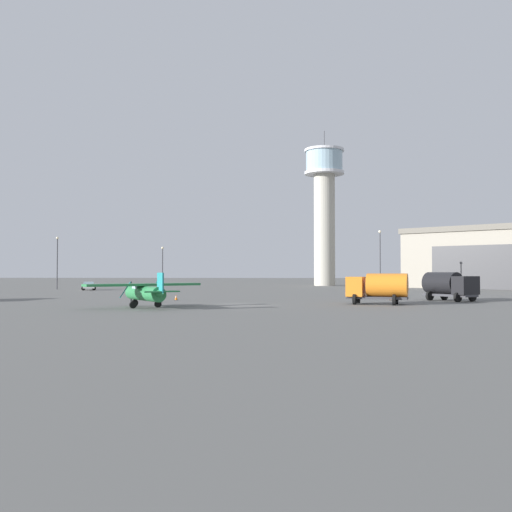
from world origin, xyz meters
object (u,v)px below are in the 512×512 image
light_post_centre (380,255)px  traffic_cone_near_right (160,299)px  truck_fuel_tanker_black (449,285)px  car_white (89,286)px  control_tower (324,202)px  traffic_cone_near_left (176,297)px  airplane_green (145,291)px  traffic_cone_mid_apron (391,297)px  light_post_north (57,258)px  light_post_east (162,263)px  truck_fuel_tanker_orange (378,287)px

light_post_centre → traffic_cone_near_right: (-28.07, -37.18, -5.49)m
truck_fuel_tanker_black → car_white: bearing=-156.4°
control_tower → traffic_cone_near_left: control_tower is taller
airplane_green → traffic_cone_near_left: bearing=-36.0°
airplane_green → truck_fuel_tanker_black: truck_fuel_tanker_black is taller
traffic_cone_near_right → light_post_centre: bearing=53.0°
control_tower → traffic_cone_mid_apron: control_tower is taller
light_post_north → truck_fuel_tanker_black: bearing=-30.7°
traffic_cone_near_left → traffic_cone_mid_apron: bearing=2.8°
light_post_east → light_post_north: size_ratio=0.83×
truck_fuel_tanker_orange → traffic_cone_mid_apron: bearing=-92.3°
light_post_east → traffic_cone_mid_apron: (33.48, -37.68, -4.22)m
light_post_east → traffic_cone_near_left: bearing=-75.2°
traffic_cone_near_right → light_post_east: bearing=102.4°
light_post_east → light_post_centre: light_post_centre is taller
airplane_green → truck_fuel_tanker_orange: size_ratio=1.53×
truck_fuel_tanker_orange → traffic_cone_mid_apron: 8.19m
truck_fuel_tanker_orange → light_post_centre: light_post_centre is taller
light_post_centre → traffic_cone_near_left: light_post_centre is taller
truck_fuel_tanker_black → car_white: size_ratio=1.28×
car_white → light_post_north: 8.40m
control_tower → traffic_cone_near_right: control_tower is taller
control_tower → car_white: size_ratio=7.20×
truck_fuel_tanker_black → light_post_centre: (-1.82, 33.00, 4.10)m
truck_fuel_tanker_orange → light_post_centre: (6.64, 39.61, 4.14)m
light_post_east → light_post_north: bearing=-163.1°
traffic_cone_near_right → traffic_cone_mid_apron: (24.03, 5.22, 0.04)m
truck_fuel_tanker_black → truck_fuel_tanker_orange: (-8.46, -6.60, -0.04)m
car_white → traffic_cone_near_right: bearing=9.8°
traffic_cone_mid_apron → light_post_north: bearing=147.3°
truck_fuel_tanker_orange → light_post_east: bearing=-39.2°
car_white → traffic_cone_near_right: (20.01, -35.04, -0.45)m
truck_fuel_tanker_black → light_post_north: size_ratio=0.66×
airplane_green → truck_fuel_tanker_orange: bearing=-108.7°
truck_fuel_tanker_orange → traffic_cone_near_left: size_ratio=9.94×
traffic_cone_near_left → truck_fuel_tanker_black: bearing=0.1°
truck_fuel_tanker_orange → traffic_cone_mid_apron: truck_fuel_tanker_orange is taller
light_post_north → traffic_cone_near_right: bearing=-54.9°
traffic_cone_near_left → light_post_north: bearing=129.1°
traffic_cone_mid_apron → light_post_east: bearing=131.6°
light_post_east → traffic_cone_near_left: (10.25, -38.80, -4.25)m
airplane_green → traffic_cone_mid_apron: 27.19m
light_post_east → light_post_north: (-17.05, -5.19, 0.80)m
traffic_cone_mid_apron → traffic_cone_near_left: bearing=-177.2°
light_post_east → light_post_north: 17.84m
traffic_cone_near_left → traffic_cone_near_right: 4.18m
traffic_cone_mid_apron → light_post_centre: bearing=82.8°
light_post_east → traffic_cone_near_right: light_post_east is taller
control_tower → truck_fuel_tanker_orange: size_ratio=5.57×
airplane_green → car_white: (-20.70, 43.71, -0.67)m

